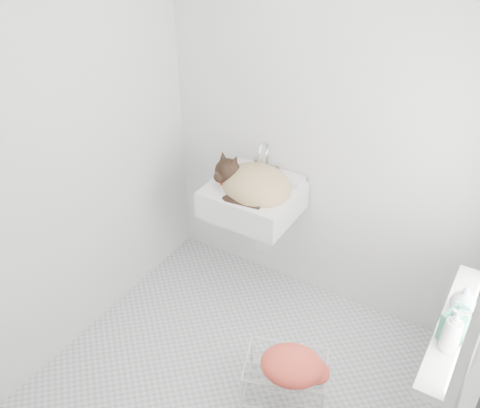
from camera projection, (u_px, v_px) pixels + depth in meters
The scene contains 12 objects.
floor at pixel (242, 383), 3.14m from camera, with size 2.20×2.00×0.02m, color silver.
back_wall at pixel (328, 128), 3.16m from camera, with size 2.20×0.02×2.50m, color silver.
left_wall at pixel (71, 150), 2.92m from camera, with size 0.02×2.00×2.50m, color silver.
windowsill at pixel (457, 328), 2.39m from camera, with size 0.16×0.88×0.04m, color white.
sink at pixel (253, 188), 3.35m from camera, with size 0.56×0.49×0.23m, color white.
faucet at pixel (267, 157), 3.41m from camera, with size 0.20×0.14×0.20m, color silver, non-canonical shape.
cat at pixel (253, 184), 3.31m from camera, with size 0.51×0.43×0.30m.
wire_rack at pixel (285, 377), 2.99m from camera, with size 0.44×0.31×0.27m, color silver.
towel at pixel (292, 371), 2.85m from camera, with size 0.35×0.24×0.14m, color #D95610.
bottle_a at pixel (447, 348), 2.26m from camera, with size 0.07×0.07×0.19m, color silver.
bottle_b at pixel (450, 339), 2.30m from camera, with size 0.10×0.10×0.21m, color teal.
bottle_c at pixel (460, 311), 2.45m from camera, with size 0.12×0.12×0.15m, color silver.
Camera 1 is at (1.04, -1.75, 2.61)m, focal length 39.66 mm.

